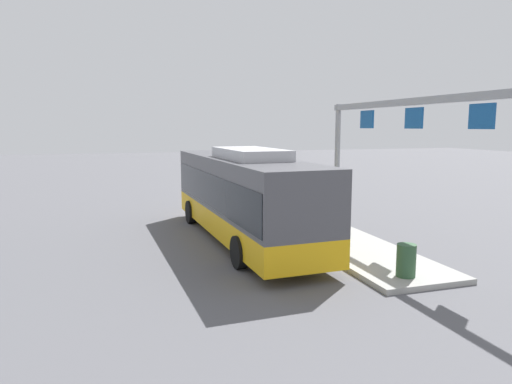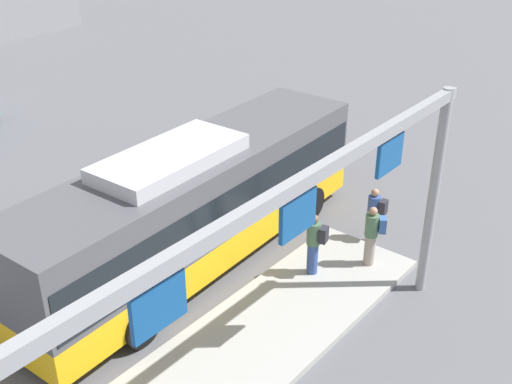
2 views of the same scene
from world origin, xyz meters
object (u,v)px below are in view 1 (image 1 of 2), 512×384
at_px(trash_bin, 406,260).
at_px(bus_main, 243,192).
at_px(person_waiting_mid, 300,203).
at_px(person_boarding, 286,198).
at_px(person_waiting_near, 308,198).

bearing_deg(trash_bin, bus_main, 26.79).
distance_m(bus_main, trash_bin, 6.67).
bearing_deg(bus_main, person_waiting_mid, -69.04).
height_order(person_boarding, trash_bin, person_boarding).
bearing_deg(trash_bin, person_waiting_near, -5.43).
relative_size(bus_main, person_boarding, 6.63).
bearing_deg(person_waiting_mid, person_boarding, -111.86).
height_order(bus_main, person_waiting_mid, bus_main).
bearing_deg(person_waiting_mid, bus_main, 8.93).
distance_m(person_boarding, person_waiting_mid, 2.46).
height_order(bus_main, person_waiting_near, bus_main).
relative_size(bus_main, person_waiting_near, 6.63).
bearing_deg(trash_bin, person_waiting_mid, 0.97).
distance_m(person_boarding, trash_bin, 9.53).
bearing_deg(person_boarding, bus_main, 40.36).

